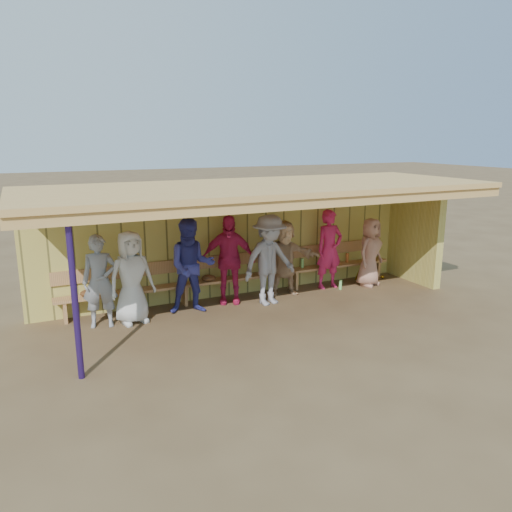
{
  "coord_description": "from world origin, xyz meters",
  "views": [
    {
      "loc": [
        -4.14,
        -8.38,
        3.37
      ],
      "look_at": [
        0.0,
        0.35,
        1.05
      ],
      "focal_mm": 35.0,
      "sensor_mm": 36.0,
      "label": 1
    }
  ],
  "objects_px": {
    "player_c": "(192,266)",
    "player_d": "(228,259)",
    "player_f": "(284,258)",
    "bench": "(241,272)",
    "player_b": "(131,277)",
    "player_h": "(370,252)",
    "player_a": "(100,281)",
    "player_g": "(329,249)",
    "player_e": "(269,260)"
  },
  "relations": [
    {
      "from": "player_f",
      "to": "player_b",
      "type": "bearing_deg",
      "value": -158.71
    },
    {
      "from": "player_a",
      "to": "player_c",
      "type": "distance_m",
      "value": 1.73
    },
    {
      "from": "player_b",
      "to": "player_d",
      "type": "bearing_deg",
      "value": -2.66
    },
    {
      "from": "player_a",
      "to": "player_c",
      "type": "bearing_deg",
      "value": 12.44
    },
    {
      "from": "player_h",
      "to": "player_b",
      "type": "bearing_deg",
      "value": 159.53
    },
    {
      "from": "player_c",
      "to": "player_e",
      "type": "bearing_deg",
      "value": 5.84
    },
    {
      "from": "player_b",
      "to": "player_g",
      "type": "distance_m",
      "value": 4.51
    },
    {
      "from": "player_b",
      "to": "player_c",
      "type": "relative_size",
      "value": 0.93
    },
    {
      "from": "player_b",
      "to": "player_h",
      "type": "height_order",
      "value": "player_b"
    },
    {
      "from": "player_c",
      "to": "player_g",
      "type": "xyz_separation_m",
      "value": [
        3.32,
        0.24,
        -0.03
      ]
    },
    {
      "from": "player_g",
      "to": "player_c",
      "type": "bearing_deg",
      "value": -176.38
    },
    {
      "from": "player_f",
      "to": "player_g",
      "type": "distance_m",
      "value": 1.16
    },
    {
      "from": "player_c",
      "to": "player_h",
      "type": "bearing_deg",
      "value": 12.85
    },
    {
      "from": "player_c",
      "to": "bench",
      "type": "xyz_separation_m",
      "value": [
        1.27,
        0.55,
        -0.4
      ]
    },
    {
      "from": "player_b",
      "to": "player_d",
      "type": "relative_size",
      "value": 0.94
    },
    {
      "from": "player_f",
      "to": "bench",
      "type": "distance_m",
      "value": 0.99
    },
    {
      "from": "player_a",
      "to": "player_f",
      "type": "xyz_separation_m",
      "value": [
        3.89,
        0.26,
        -0.03
      ]
    },
    {
      "from": "player_f",
      "to": "player_h",
      "type": "distance_m",
      "value": 2.12
    },
    {
      "from": "player_b",
      "to": "player_f",
      "type": "xyz_separation_m",
      "value": [
        3.34,
        0.31,
        -0.05
      ]
    },
    {
      "from": "player_a",
      "to": "player_h",
      "type": "distance_m",
      "value": 6.0
    },
    {
      "from": "player_d",
      "to": "player_g",
      "type": "height_order",
      "value": "player_d"
    },
    {
      "from": "player_a",
      "to": "player_f",
      "type": "distance_m",
      "value": 3.9
    },
    {
      "from": "bench",
      "to": "player_c",
      "type": "bearing_deg",
      "value": -156.75
    },
    {
      "from": "player_f",
      "to": "player_e",
      "type": "bearing_deg",
      "value": -127.15
    },
    {
      "from": "player_b",
      "to": "player_f",
      "type": "height_order",
      "value": "player_b"
    },
    {
      "from": "player_d",
      "to": "player_e",
      "type": "distance_m",
      "value": 0.84
    },
    {
      "from": "player_a",
      "to": "player_e",
      "type": "distance_m",
      "value": 3.31
    },
    {
      "from": "player_g",
      "to": "player_h",
      "type": "bearing_deg",
      "value": -15.34
    },
    {
      "from": "player_g",
      "to": "bench",
      "type": "bearing_deg",
      "value": 170.98
    },
    {
      "from": "player_g",
      "to": "player_h",
      "type": "height_order",
      "value": "player_g"
    },
    {
      "from": "player_g",
      "to": "player_a",
      "type": "bearing_deg",
      "value": -177.65
    },
    {
      "from": "player_c",
      "to": "player_d",
      "type": "relative_size",
      "value": 1.01
    },
    {
      "from": "bench",
      "to": "player_b",
      "type": "bearing_deg",
      "value": -165.97
    },
    {
      "from": "player_f",
      "to": "player_a",
      "type": "bearing_deg",
      "value": -160.2
    },
    {
      "from": "player_a",
      "to": "bench",
      "type": "bearing_deg",
      "value": 22.6
    },
    {
      "from": "player_c",
      "to": "player_e",
      "type": "xyz_separation_m",
      "value": [
        1.58,
        -0.2,
        -0.0
      ]
    },
    {
      "from": "player_f",
      "to": "bench",
      "type": "height_order",
      "value": "player_f"
    },
    {
      "from": "player_b",
      "to": "player_e",
      "type": "distance_m",
      "value": 2.76
    },
    {
      "from": "player_f",
      "to": "player_h",
      "type": "xyz_separation_m",
      "value": [
        2.1,
        -0.25,
        -0.03
      ]
    },
    {
      "from": "player_f",
      "to": "bench",
      "type": "xyz_separation_m",
      "value": [
        -0.9,
        0.31,
        -0.29
      ]
    },
    {
      "from": "player_a",
      "to": "player_g",
      "type": "bearing_deg",
      "value": 14.9
    },
    {
      "from": "player_c",
      "to": "player_d",
      "type": "xyz_separation_m",
      "value": [
        0.87,
        0.24,
        -0.01
      ]
    },
    {
      "from": "player_c",
      "to": "player_b",
      "type": "bearing_deg",
      "value": -163.92
    },
    {
      "from": "player_e",
      "to": "bench",
      "type": "distance_m",
      "value": 0.9
    },
    {
      "from": "player_d",
      "to": "player_e",
      "type": "relative_size",
      "value": 0.99
    },
    {
      "from": "player_e",
      "to": "player_f",
      "type": "relative_size",
      "value": 1.14
    },
    {
      "from": "player_d",
      "to": "player_e",
      "type": "bearing_deg",
      "value": -9.43
    },
    {
      "from": "player_f",
      "to": "player_g",
      "type": "xyz_separation_m",
      "value": [
        1.15,
        0.0,
        0.08
      ]
    },
    {
      "from": "player_b",
      "to": "player_c",
      "type": "height_order",
      "value": "player_c"
    },
    {
      "from": "player_e",
      "to": "player_h",
      "type": "height_order",
      "value": "player_e"
    }
  ]
}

